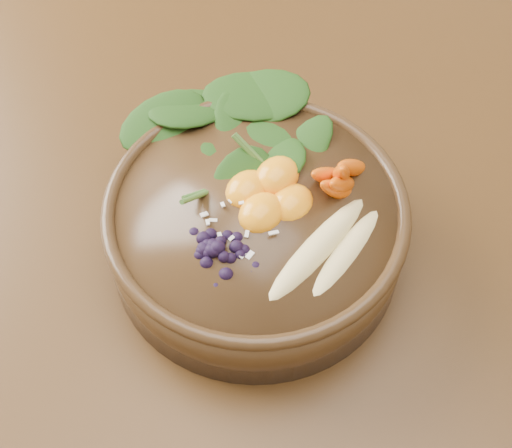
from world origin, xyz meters
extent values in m
plane|color=#381E0F|center=(0.00, 0.00, 0.00)|extent=(4.00, 4.00, 0.00)
cylinder|color=#331C0C|center=(-0.72, 0.37, 0.35)|extent=(0.07, 0.07, 0.71)
cube|color=#442B13|center=(0.00, 0.00, 0.73)|extent=(1.60, 0.90, 0.04)
cylinder|color=#3D2A16|center=(0.01, -0.14, 0.79)|extent=(0.28, 0.28, 0.07)
ellipsoid|color=#E0CC84|center=(0.10, -0.13, 0.83)|extent=(0.04, 0.14, 0.02)
ellipsoid|color=#E0CC84|center=(0.08, -0.14, 0.84)|extent=(0.03, 0.14, 0.02)
camera|label=1|loc=(0.24, -0.42, 1.32)|focal=50.00mm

